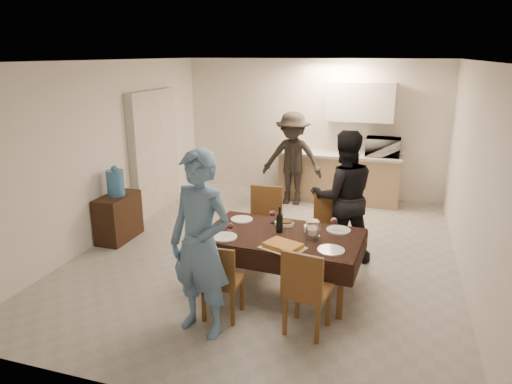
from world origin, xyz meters
TOP-DOWN VIEW (x-y plane):
  - floor at (0.00, 0.00)m, footprint 5.00×6.00m
  - ceiling at (0.00, 0.00)m, footprint 5.00×6.00m
  - wall_back at (0.00, 3.00)m, footprint 5.00×0.02m
  - wall_front at (0.00, -3.00)m, footprint 5.00×0.02m
  - wall_left at (-2.50, 0.00)m, footprint 0.02×6.00m
  - wall_right at (2.50, 0.00)m, footprint 0.02×6.00m
  - stub_partition at (-2.42, 1.20)m, footprint 0.15×1.40m
  - kitchen_base_cabinet at (0.60, 2.68)m, footprint 2.20×0.60m
  - kitchen_worktop at (0.60, 2.68)m, footprint 2.24×0.64m
  - upper_cabinet at (0.90, 2.82)m, footprint 1.20×0.34m
  - dining_table at (0.42, -0.96)m, footprint 1.85×1.15m
  - chair_near_left at (-0.03, -1.79)m, footprint 0.40×0.40m
  - chair_near_right at (0.87, -1.80)m, footprint 0.47×0.48m
  - chair_far_left at (-0.03, -0.30)m, footprint 0.48×0.48m
  - chair_far_right at (0.87, -0.30)m, footprint 0.52×0.52m
  - console at (-2.28, -0.21)m, footprint 0.37×0.74m
  - water_jug at (-2.28, -0.21)m, footprint 0.25×0.25m
  - wine_bottle at (0.37, -0.91)m, footprint 0.08×0.08m
  - water_pitcher at (0.77, -1.01)m, footprint 0.14×0.14m
  - savoury_tart at (0.52, -1.34)m, footprint 0.52×0.46m
  - salad_bowl at (0.72, -0.78)m, footprint 0.17×0.17m
  - mushroom_dish at (0.37, -0.68)m, footprint 0.21×0.21m
  - wine_glass_a at (-0.13, -1.21)m, footprint 0.08×0.08m
  - wine_glass_b at (0.97, -0.71)m, footprint 0.08×0.08m
  - wine_glass_c at (0.22, -0.66)m, footprint 0.08×0.08m
  - plate_near_left at (-0.18, -1.26)m, footprint 0.29×0.29m
  - plate_near_right at (1.02, -1.26)m, footprint 0.29×0.29m
  - plate_far_left at (-0.18, -0.66)m, footprint 0.27×0.27m
  - plate_far_right at (1.02, -0.66)m, footprint 0.28×0.28m
  - microwave at (1.36, 2.68)m, footprint 0.60×0.41m
  - person_near at (-0.13, -2.01)m, footprint 0.76×0.59m
  - person_far at (0.97, 0.09)m, footprint 1.04×0.93m
  - person_kitchen at (-0.20, 2.23)m, footprint 1.10×0.63m

SIDE VIEW (x-z plane):
  - floor at x=0.00m, z-range -0.01..0.01m
  - console at x=-2.28m, z-range 0.00..0.69m
  - kitchen_base_cabinet at x=0.60m, z-range 0.00..0.86m
  - chair_near_left at x=-0.03m, z-range 0.29..0.75m
  - chair_near_right at x=0.87m, z-range 0.31..0.81m
  - chair_far_right at x=0.87m, z-range 0.32..0.84m
  - chair_far_left at x=-0.03m, z-range 0.33..0.86m
  - dining_table at x=0.42m, z-range 0.32..1.02m
  - plate_far_left at x=-0.18m, z-range 0.70..0.71m
  - plate_far_right at x=1.02m, z-range 0.70..0.71m
  - plate_near_right at x=1.02m, z-range 0.70..0.72m
  - plate_near_left at x=-0.18m, z-range 0.70..0.72m
  - mushroom_dish at x=0.37m, z-range 0.70..0.74m
  - savoury_tart at x=0.52m, z-range 0.70..0.75m
  - salad_bowl at x=0.72m, z-range 0.70..0.77m
  - wine_glass_a at x=-0.13m, z-range 0.70..0.87m
  - wine_glass_b at x=0.97m, z-range 0.70..0.88m
  - wine_glass_c at x=0.22m, z-range 0.70..0.88m
  - water_pitcher at x=0.77m, z-range 0.70..0.92m
  - person_kitchen at x=-0.20m, z-range 0.00..1.70m
  - wine_bottle at x=0.37m, z-range 0.70..1.01m
  - water_jug at x=-2.28m, z-range 0.69..1.07m
  - person_far at x=0.97m, z-range 0.00..1.76m
  - kitchen_worktop at x=0.60m, z-range 0.86..0.91m
  - person_near at x=-0.13m, z-range 0.00..1.86m
  - stub_partition at x=-2.42m, z-range 0.00..2.10m
  - microwave at x=1.36m, z-range 0.91..1.24m
  - wall_back at x=0.00m, z-range 0.00..2.60m
  - wall_front at x=0.00m, z-range 0.00..2.60m
  - wall_left at x=-2.50m, z-range 0.00..2.60m
  - wall_right at x=2.50m, z-range 0.00..2.60m
  - upper_cabinet at x=0.90m, z-range 1.50..2.20m
  - ceiling at x=0.00m, z-range 2.59..2.61m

